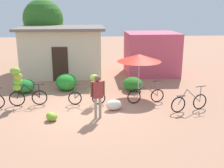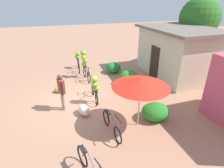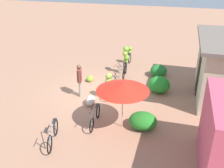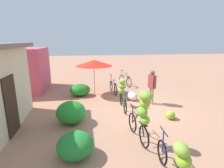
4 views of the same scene
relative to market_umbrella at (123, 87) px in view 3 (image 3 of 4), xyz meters
name	(u,v)px [view 3 (image 3 of 4)]	position (x,y,z in m)	size (l,w,h in m)	color
ground_plane	(95,93)	(-2.55, -2.07, -1.87)	(60.00, 60.00, 0.00)	tan
hedge_bush_front_left	(159,71)	(-5.68, 0.90, -1.52)	(1.06, 1.01, 0.70)	#237C2F
hedge_bush_front_right	(159,85)	(-3.58, 1.14, -1.43)	(1.11, 1.12, 0.87)	#258D2B
hedge_bush_mid	(143,121)	(-0.14, 0.85, -1.52)	(1.00, 1.16, 0.69)	#258127
market_umbrella	(123,87)	(0.00, 0.00, 0.00)	(2.12, 2.12, 2.04)	beige
bicycle_leftmost	(129,54)	(-7.11, -1.26, -1.16)	(1.69, 0.41, 1.20)	black
bicycle_near_pile	(126,59)	(-5.36, -1.09, -0.83)	(1.63, 0.48, 1.74)	black
bicycle_center_loaded	(110,83)	(-2.26, -1.18, -1.04)	(1.65, 0.46, 1.39)	black
bicycle_by_shop	(95,117)	(0.14, -1.14, -1.52)	(1.70, 0.22, 1.01)	black
bicycle_rightmost	(53,135)	(1.74, -2.27, -1.50)	(1.69, 0.50, 1.03)	black
banana_pile_on_ground	(90,79)	(-3.85, -2.84, -1.71)	(0.55, 0.51, 0.34)	olive
produce_sack	(90,100)	(-1.38, -1.90, -1.65)	(0.70, 0.44, 0.44)	silver
person_vendor	(80,77)	(-2.08, -2.70, -0.81)	(0.56, 0.30, 1.71)	gray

